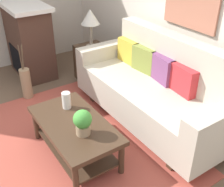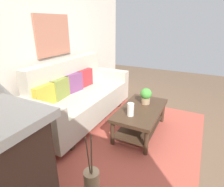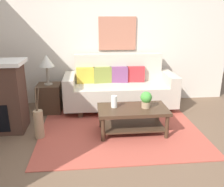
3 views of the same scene
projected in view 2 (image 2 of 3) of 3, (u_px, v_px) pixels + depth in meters
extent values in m
plane|color=brown|center=(163.00, 146.00, 2.67)|extent=(9.11, 9.11, 0.00)
cube|color=beige|center=(46.00, 43.00, 3.05)|extent=(5.11, 0.10, 2.70)
cube|color=#B24C3D|center=(131.00, 136.00, 2.88)|extent=(2.60, 2.01, 0.01)
cube|color=beige|center=(83.00, 104.00, 3.27)|extent=(1.78, 0.84, 0.40)
cube|color=beige|center=(67.00, 75.00, 3.23)|extent=(1.78, 0.20, 0.56)
cube|color=beige|center=(39.00, 124.00, 2.42)|extent=(0.20, 0.84, 0.60)
cube|color=beige|center=(109.00, 83.00, 4.06)|extent=(0.20, 0.84, 0.60)
cube|color=#422D1E|center=(53.00, 139.00, 2.71)|extent=(0.08, 0.74, 0.12)
cube|color=#422D1E|center=(105.00, 101.00, 4.02)|extent=(0.08, 0.74, 0.12)
cube|color=gold|center=(44.00, 96.00, 2.66)|extent=(0.36, 0.13, 0.32)
cube|color=olive|center=(60.00, 89.00, 2.94)|extent=(0.37, 0.16, 0.32)
cube|color=#7A4270|center=(73.00, 83.00, 3.22)|extent=(0.37, 0.17, 0.32)
cube|color=red|center=(84.00, 78.00, 3.50)|extent=(0.37, 0.15, 0.32)
cube|color=#422D1E|center=(141.00, 110.00, 2.85)|extent=(1.10, 0.60, 0.05)
cube|color=#422D1E|center=(140.00, 126.00, 2.96)|extent=(0.98, 0.50, 0.02)
cylinder|color=#422D1E|center=(146.00, 143.00, 2.42)|extent=(0.06, 0.06, 0.38)
cylinder|color=#422D1E|center=(163.00, 112.00, 3.23)|extent=(0.06, 0.06, 0.38)
cylinder|color=#422D1E|center=(112.00, 133.00, 2.63)|extent=(0.06, 0.06, 0.38)
cylinder|color=#422D1E|center=(136.00, 107.00, 3.44)|extent=(0.06, 0.06, 0.38)
cylinder|color=white|center=(131.00, 110.00, 2.60)|extent=(0.10, 0.10, 0.19)
cylinder|color=tan|center=(146.00, 101.00, 3.00)|extent=(0.14, 0.14, 0.10)
sphere|color=green|center=(146.00, 94.00, 2.95)|extent=(0.18, 0.18, 0.18)
cube|color=#422D1E|center=(14.00, 151.00, 2.14)|extent=(0.44, 0.44, 0.56)
cylinder|color=gray|center=(9.00, 130.00, 2.03)|extent=(0.16, 0.16, 0.02)
cylinder|color=gray|center=(6.00, 116.00, 1.97)|extent=(0.05, 0.05, 0.35)
cone|color=beige|center=(0.00, 92.00, 1.87)|extent=(0.28, 0.28, 0.22)
cylinder|color=brown|center=(92.00, 154.00, 1.56)|extent=(0.05, 0.03, 0.36)
cylinder|color=brown|center=(88.00, 156.00, 1.54)|extent=(0.01, 0.04, 0.36)
cylinder|color=brown|center=(91.00, 157.00, 1.53)|extent=(0.03, 0.02, 0.36)
cube|color=#B77056|center=(53.00, 35.00, 3.08)|extent=(0.77, 0.03, 0.67)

